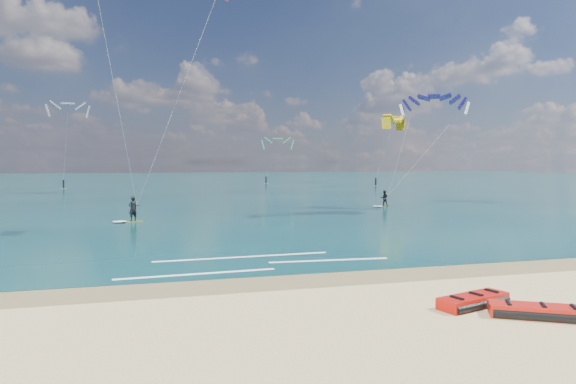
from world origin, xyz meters
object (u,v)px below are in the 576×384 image
object	(u,v)px
packed_kite_left	(473,307)
packed_kite_mid	(538,318)
kitesurfer_main	(145,81)
kitesurfer_far	(411,142)

from	to	relation	value
packed_kite_left	packed_kite_mid	xyz separation A→B (m)	(1.09, -1.47, 0.00)
kitesurfer_main	packed_kite_mid	bearing A→B (deg)	-89.19
packed_kite_mid	kitesurfer_main	xyz separation A→B (m)	(-10.77, 22.88, 9.66)
kitesurfer_main	kitesurfer_far	xyz separation A→B (m)	(24.60, 9.84, -3.31)
packed_kite_left	packed_kite_mid	distance (m)	1.83
kitesurfer_main	packed_kite_left	bearing A→B (deg)	-90.06
packed_kite_left	packed_kite_mid	world-z (taller)	packed_kite_mid
packed_kite_left	kitesurfer_main	size ratio (longest dim) A/B	0.14
packed_kite_mid	kitesurfer_main	world-z (taller)	kitesurfer_main
packed_kite_left	kitesurfer_far	xyz separation A→B (m)	(14.91, 31.25, 6.35)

